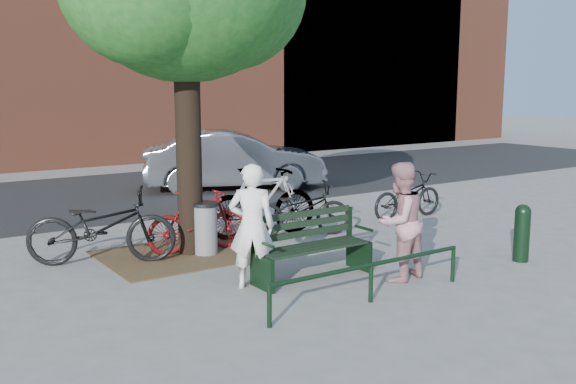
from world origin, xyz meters
TOP-DOWN VIEW (x-y plane):
  - ground at (0.00, 0.00)m, footprint 90.00×90.00m
  - dirt_pit at (-1.00, 2.20)m, footprint 2.40×2.00m
  - road at (0.00, 8.50)m, footprint 40.00×7.00m
  - park_bench at (-0.00, 0.08)m, footprint 1.74×0.54m
  - guard_railing at (0.00, -1.20)m, footprint 3.06×0.06m
  - person_left at (-0.90, 0.15)m, footprint 0.73×0.67m
  - person_right at (0.95, -0.71)m, footprint 0.88×0.73m
  - bollard at (3.17, -1.08)m, footprint 0.24×0.24m
  - litter_bin at (-0.64, 2.00)m, footprint 0.41×0.41m
  - bicycle_a at (-2.17, 2.41)m, footprint 2.31×1.65m
  - bicycle_b at (-0.66, 2.20)m, footprint 1.75×0.66m
  - bicycle_c at (1.35, 2.20)m, footprint 1.94×1.32m
  - bicycle_d at (0.76, 2.53)m, footprint 2.15×0.86m
  - bicycle_e at (4.02, 2.20)m, footprint 1.77×0.63m
  - parked_car at (2.97, 7.39)m, footprint 4.85×3.29m

SIDE VIEW (x-z plane):
  - ground at x=0.00m, z-range 0.00..0.00m
  - road at x=0.00m, z-range 0.00..0.01m
  - dirt_pit at x=-1.00m, z-range 0.00..0.02m
  - guard_railing at x=0.00m, z-range 0.15..0.66m
  - litter_bin at x=-0.64m, z-range 0.01..0.85m
  - bicycle_e at x=4.02m, z-range 0.00..0.92m
  - bollard at x=3.17m, z-range 0.03..0.92m
  - park_bench at x=0.00m, z-range -0.01..0.97m
  - bicycle_c at x=1.35m, z-range 0.00..0.97m
  - bicycle_b at x=-0.66m, z-range 0.00..1.02m
  - bicycle_a at x=-2.17m, z-range 0.00..1.15m
  - bicycle_d at x=0.76m, z-range 0.00..1.25m
  - parked_car at x=2.97m, z-range 0.00..1.51m
  - person_right at x=0.95m, z-range 0.00..1.64m
  - person_left at x=-0.90m, z-range 0.00..1.67m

